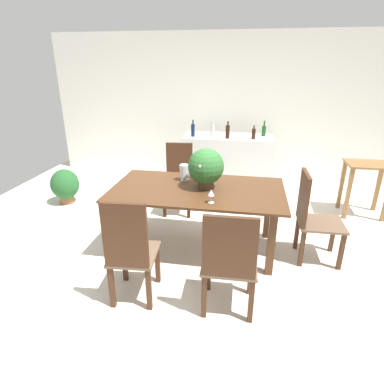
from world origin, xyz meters
TOP-DOWN VIEW (x-y plane):
  - ground_plane at (0.00, 0.00)m, footprint 7.04×7.04m
  - back_wall at (0.00, 2.60)m, footprint 6.40×0.10m
  - dining_table at (0.00, -0.18)m, footprint 1.93×1.07m
  - chair_near_right at (0.44, -1.22)m, footprint 0.48×0.45m
  - chair_foot_end at (1.25, -0.18)m, footprint 0.48×0.45m
  - chair_far_left at (-0.44, 0.86)m, footprint 0.46×0.48m
  - chair_near_left at (-0.42, -1.23)m, footprint 0.45×0.50m
  - flower_centerpiece at (0.09, -0.14)m, footprint 0.40×0.40m
  - crystal_vase_left at (-0.08, 0.18)m, footprint 0.11×0.11m
  - crystal_vase_center_near at (-0.20, 0.06)m, footprint 0.11×0.11m
  - wine_glass at (0.20, -0.55)m, footprint 0.07×0.07m
  - kitchen_counter at (0.19, 1.85)m, footprint 1.50×0.64m
  - wine_bottle_tall at (0.19, 1.67)m, footprint 0.07×0.07m
  - wine_bottle_green at (0.61, 1.69)m, footprint 0.06×0.06m
  - wine_bottle_amber at (-0.38, 1.72)m, footprint 0.06×0.06m
  - wine_bottle_dark at (0.77, 1.95)m, footprint 0.07×0.07m
  - wine_bottle_clear at (-0.07, 1.81)m, footprint 0.07×0.07m
  - side_table at (2.20, 1.14)m, footprint 0.59×0.45m
  - potted_plant_floor at (-2.25, 0.78)m, footprint 0.43×0.43m

SIDE VIEW (x-z plane):
  - ground_plane at x=0.00m, z-range 0.00..0.00m
  - potted_plant_floor at x=-2.25m, z-range 0.02..0.57m
  - kitchen_counter at x=0.19m, z-range 0.00..0.94m
  - chair_far_left at x=-0.44m, z-range 0.04..1.04m
  - chair_near_right at x=0.44m, z-range 0.05..1.04m
  - chair_foot_end at x=1.25m, z-range 0.04..1.05m
  - side_table at x=2.20m, z-range 0.17..0.94m
  - chair_near_left at x=-0.42m, z-range 0.04..1.08m
  - dining_table at x=0.00m, z-range 0.27..1.03m
  - wine_glass at x=0.20m, z-range 0.79..0.93m
  - crystal_vase_center_near at x=-0.20m, z-range 0.77..0.96m
  - crystal_vase_left at x=-0.08m, z-range 0.78..0.99m
  - flower_centerpiece at x=0.09m, z-range 0.77..1.22m
  - wine_bottle_green at x=0.61m, z-range 0.91..1.13m
  - wine_bottle_dark at x=0.77m, z-range 0.90..1.15m
  - wine_bottle_clear at x=-0.07m, z-range 0.90..1.16m
  - wine_bottle_amber at x=-0.38m, z-range 0.91..1.18m
  - wine_bottle_tall at x=0.19m, z-range 0.91..1.18m
  - back_wall at x=0.00m, z-range 0.00..2.60m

